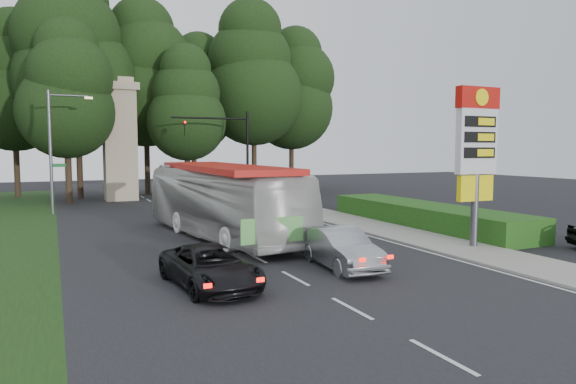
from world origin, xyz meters
name	(u,v)px	position (x,y,z in m)	size (l,w,h in m)	color
ground	(302,283)	(0.00, 0.00, 0.00)	(120.00, 120.00, 0.00)	black
road_surface	(202,229)	(0.00, 12.00, 0.01)	(14.00, 80.00, 0.02)	black
sidewalk_right	(340,219)	(8.50, 12.00, 0.06)	(3.00, 80.00, 0.12)	gray
grass_verge_left	(8,225)	(-9.50, 18.00, 0.01)	(5.00, 50.00, 0.02)	#193814
hedge	(424,215)	(11.50, 8.00, 0.60)	(3.00, 14.00, 1.20)	#1C4813
gas_station_pylon	(477,144)	(9.20, 1.99, 4.45)	(2.10, 0.45, 6.85)	#59595E
traffic_signal_mast	(232,144)	(5.68, 24.00, 4.67)	(6.10, 0.35, 7.20)	black
streetlight_signs	(54,146)	(-6.99, 22.01, 4.44)	(2.75, 0.98, 8.00)	#59595E
monument	(120,139)	(-2.00, 30.00, 5.10)	(3.00, 3.00, 10.05)	tan
tree_west_near	(13,83)	(-10.00, 37.00, 10.02)	(8.40, 8.40, 16.50)	#2D2116
tree_center_left	(76,56)	(-5.00, 33.00, 12.02)	(10.08, 10.08, 19.80)	#2D2116
tree_center_right	(145,76)	(1.00, 35.00, 11.02)	(9.24, 9.24, 18.15)	#2D2116
tree_east_near	(193,95)	(6.00, 37.00, 9.68)	(8.12, 8.12, 15.95)	#2D2116
tree_east_mid	(254,76)	(11.00, 33.00, 11.35)	(9.52, 9.52, 18.70)	#2D2116
tree_far_east	(291,91)	(16.00, 35.00, 10.35)	(8.68, 8.68, 17.05)	#2D2116
tree_monument_left	(66,91)	(-6.00, 29.00, 8.68)	(7.28, 7.28, 14.30)	#2D2116
tree_monument_right	(187,105)	(3.50, 29.50, 8.01)	(6.72, 6.72, 13.20)	#2D2116
transit_bus	(222,202)	(0.21, 9.04, 1.75)	(2.94, 12.56, 3.50)	silver
sedan_silver	(341,248)	(2.16, 1.21, 0.72)	(1.51, 4.34, 1.43)	#9A9DA1
suv_charcoal	(210,267)	(-2.80, 0.70, 0.64)	(2.11, 4.58, 1.27)	black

